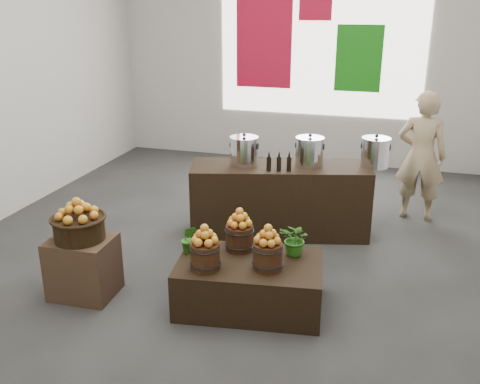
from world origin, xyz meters
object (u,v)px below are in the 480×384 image
(wicker_basket, at_px, (79,228))
(stock_pot_center, at_px, (309,153))
(crate, at_px, (83,267))
(stock_pot_left, at_px, (244,152))
(shopper, at_px, (421,156))
(counter, at_px, (280,200))
(stock_pot_right, at_px, (375,153))
(display_table, at_px, (250,284))

(wicker_basket, height_order, stock_pot_center, stock_pot_center)
(crate, relative_size, stock_pot_left, 1.81)
(stock_pot_center, relative_size, shopper, 0.19)
(counter, bearing_deg, wicker_basket, -141.67)
(counter, distance_m, stock_pot_center, 0.64)
(crate, bearing_deg, stock_pot_center, 48.68)
(wicker_basket, bearing_deg, stock_pot_left, 60.17)
(crate, distance_m, counter, 2.33)
(stock_pot_center, bearing_deg, counter, -165.30)
(counter, height_order, stock_pot_right, stock_pot_right)
(display_table, height_order, stock_pot_center, stock_pot_center)
(wicker_basket, distance_m, display_table, 1.57)
(stock_pot_left, bearing_deg, counter, 14.70)
(display_table, bearing_deg, stock_pot_center, 75.09)
(display_table, relative_size, shopper, 0.79)
(wicker_basket, distance_m, stock_pot_right, 3.21)
(stock_pot_right, relative_size, shopper, 0.19)
(crate, distance_m, stock_pot_left, 2.13)
(stock_pot_left, height_order, stock_pot_center, same)
(counter, xyz_separation_m, stock_pot_center, (0.30, 0.08, 0.56))
(crate, xyz_separation_m, wicker_basket, (0.00, 0.00, 0.38))
(stock_pot_left, xyz_separation_m, shopper, (1.91, 1.03, -0.17))
(stock_pot_center, bearing_deg, stock_pot_left, -165.30)
(crate, height_order, display_table, crate)
(stock_pot_right, bearing_deg, crate, -138.55)
(counter, relative_size, stock_pot_center, 6.47)
(crate, height_order, stock_pot_center, stock_pot_center)
(stock_pot_center, height_order, shopper, shopper)
(crate, relative_size, counter, 0.28)
(crate, distance_m, shopper, 4.06)
(display_table, bearing_deg, stock_pot_right, 56.39)
(stock_pot_left, relative_size, shopper, 0.19)
(crate, xyz_separation_m, stock_pot_left, (1.00, 1.75, 0.69))
(display_table, bearing_deg, stock_pot_left, 99.96)
(crate, xyz_separation_m, stock_pot_right, (2.40, 2.12, 0.69))
(stock_pot_center, bearing_deg, stock_pot_right, 14.70)
(counter, height_order, stock_pot_center, stock_pot_center)
(stock_pot_center, bearing_deg, crate, -131.32)
(crate, bearing_deg, display_table, 9.08)
(stock_pot_right, bearing_deg, wicker_basket, -138.55)
(display_table, distance_m, stock_pot_right, 2.22)
(stock_pot_center, relative_size, stock_pot_right, 1.00)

